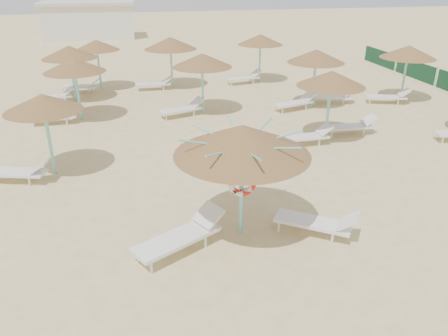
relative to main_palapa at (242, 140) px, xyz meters
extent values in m
plane|color=#DDC687|center=(0.40, 0.08, -2.50)|extent=(120.00, 120.00, 0.00)
cylinder|color=#78D0C7|center=(0.00, 0.00, -1.30)|extent=(0.11, 0.11, 2.41)
cone|color=brown|center=(0.00, 0.00, 0.02)|extent=(3.22, 3.22, 0.72)
cylinder|color=#78D0C7|center=(0.00, 0.00, -0.24)|extent=(0.20, 0.20, 0.12)
cylinder|color=#78D0C7|center=(0.74, 0.00, -0.03)|extent=(1.45, 0.04, 0.37)
cylinder|color=#78D0C7|center=(0.52, 0.52, -0.03)|extent=(1.06, 1.06, 0.37)
cylinder|color=#78D0C7|center=(0.00, 0.74, -0.03)|extent=(0.04, 1.45, 0.37)
cylinder|color=#78D0C7|center=(-0.52, 0.52, -0.03)|extent=(1.06, 1.06, 0.37)
cylinder|color=#78D0C7|center=(-0.74, 0.00, -0.03)|extent=(1.45, 0.04, 0.37)
cylinder|color=#78D0C7|center=(-0.52, -0.52, -0.03)|extent=(1.06, 1.06, 0.37)
cylinder|color=#78D0C7|center=(0.00, -0.74, -0.03)|extent=(0.04, 1.45, 0.37)
cylinder|color=#78D0C7|center=(0.52, -0.52, -0.03)|extent=(1.06, 1.06, 0.37)
torus|color=red|center=(0.00, -0.10, -1.05)|extent=(0.70, 0.15, 0.70)
cylinder|color=white|center=(-2.31, -1.16, -2.35)|extent=(0.07, 0.07, 0.31)
cylinder|color=white|center=(-2.58, -0.67, -2.35)|extent=(0.07, 0.07, 0.31)
cylinder|color=white|center=(-0.98, -0.43, -2.35)|extent=(0.07, 0.07, 0.31)
cylinder|color=white|center=(-1.25, 0.06, -2.35)|extent=(0.07, 0.07, 0.31)
cube|color=white|center=(-1.66, -0.48, -2.14)|extent=(2.21, 1.64, 0.09)
cube|color=white|center=(-0.82, -0.02, -1.88)|extent=(0.80, 0.85, 0.41)
cylinder|color=white|center=(0.96, -0.15, -2.37)|extent=(0.06, 0.06, 0.28)
cylinder|color=white|center=(1.25, 0.25, -2.37)|extent=(0.06, 0.06, 0.28)
cylinder|color=white|center=(2.06, -0.93, -2.37)|extent=(0.06, 0.06, 0.28)
cylinder|color=white|center=(2.35, -0.52, -2.37)|extent=(0.06, 0.06, 0.28)
cube|color=white|center=(1.76, -0.41, -2.19)|extent=(1.90, 1.59, 0.08)
cube|color=white|center=(2.45, -0.89, -1.95)|extent=(0.74, 0.77, 0.36)
cylinder|color=#78D0C7|center=(-5.06, 4.70, -1.35)|extent=(0.11, 0.11, 2.30)
cone|color=brown|center=(-5.06, 4.70, -0.13)|extent=(2.35, 2.35, 0.53)
cylinder|color=#78D0C7|center=(-5.06, 4.70, -0.35)|extent=(0.20, 0.20, 0.12)
cylinder|color=white|center=(-5.69, 3.91, -2.36)|extent=(0.06, 0.06, 0.28)
cylinder|color=white|center=(-5.56, 4.39, -2.36)|extent=(0.06, 0.06, 0.28)
cube|color=white|center=(-6.16, 4.30, -2.18)|extent=(2.00, 1.12, 0.08)
cube|color=white|center=(-5.34, 4.07, -1.94)|extent=(0.63, 0.71, 0.36)
cylinder|color=#78D0C7|center=(-4.63, 10.26, -1.35)|extent=(0.11, 0.11, 2.30)
cone|color=brown|center=(-4.63, 10.26, -0.12)|extent=(2.58, 2.58, 0.58)
cylinder|color=#78D0C7|center=(-4.63, 10.26, -0.35)|extent=(0.20, 0.20, 0.12)
cylinder|color=white|center=(-6.52, 9.60, -2.36)|extent=(0.06, 0.06, 0.28)
cylinder|color=white|center=(-6.53, 10.10, -2.36)|extent=(0.06, 0.06, 0.28)
cylinder|color=white|center=(-5.17, 9.62, -2.36)|extent=(0.06, 0.06, 0.28)
cylinder|color=white|center=(-5.18, 10.12, -2.36)|extent=(0.06, 0.06, 0.28)
cube|color=white|center=(-5.73, 9.86, -2.18)|extent=(1.91, 0.65, 0.08)
cube|color=white|center=(-4.88, 9.87, -1.94)|extent=(0.49, 0.61, 0.36)
cylinder|color=#78D0C7|center=(-3.95, 15.42, -1.35)|extent=(0.11, 0.11, 2.30)
cone|color=brown|center=(-3.95, 15.42, -0.12)|extent=(2.39, 2.39, 0.54)
cylinder|color=#78D0C7|center=(-3.95, 15.42, -0.35)|extent=(0.20, 0.20, 0.12)
cylinder|color=white|center=(-5.89, 14.95, -2.36)|extent=(0.06, 0.06, 0.28)
cylinder|color=white|center=(-5.78, 15.44, -2.36)|extent=(0.06, 0.06, 0.28)
cylinder|color=white|center=(-4.57, 14.66, -2.36)|extent=(0.06, 0.06, 0.28)
cylinder|color=white|center=(-4.46, 15.14, -2.36)|extent=(0.06, 0.06, 0.28)
cube|color=white|center=(-5.05, 15.02, -2.18)|extent=(1.99, 1.02, 0.08)
cube|color=white|center=(-4.22, 14.83, -1.94)|extent=(0.61, 0.69, 0.36)
cylinder|color=#78D0C7|center=(0.80, 10.12, -1.35)|extent=(0.11, 0.11, 2.30)
cone|color=brown|center=(0.80, 10.12, -0.12)|extent=(2.66, 2.66, 0.60)
cylinder|color=#78D0C7|center=(0.80, 10.12, -0.35)|extent=(0.20, 0.20, 0.12)
cylinder|color=white|center=(-0.99, 9.24, -2.36)|extent=(0.06, 0.06, 0.28)
cylinder|color=white|center=(-1.14, 9.71, -2.36)|extent=(0.06, 0.06, 0.28)
cylinder|color=white|center=(0.30, 9.66, -2.36)|extent=(0.06, 0.06, 0.28)
cylinder|color=white|center=(0.14, 10.13, -2.36)|extent=(0.06, 0.06, 0.28)
cube|color=white|center=(-0.30, 9.72, -2.18)|extent=(2.00, 1.18, 0.08)
cube|color=white|center=(0.50, 9.99, -1.94)|extent=(0.65, 0.72, 0.36)
cylinder|color=#78D0C7|center=(-0.08, 15.11, -1.35)|extent=(0.11, 0.11, 2.30)
cone|color=brown|center=(-0.08, 15.11, -0.11)|extent=(2.83, 2.83, 0.64)
cylinder|color=#78D0C7|center=(-0.08, 15.11, -0.35)|extent=(0.20, 0.20, 0.12)
cylinder|color=white|center=(-1.98, 14.48, -2.36)|extent=(0.06, 0.06, 0.28)
cylinder|color=white|center=(-1.97, 14.98, -2.36)|extent=(0.06, 0.06, 0.28)
cylinder|color=white|center=(-0.63, 14.45, -2.36)|extent=(0.06, 0.06, 0.28)
cylinder|color=white|center=(-0.62, 14.95, -2.36)|extent=(0.06, 0.06, 0.28)
cube|color=white|center=(-1.18, 14.71, -2.18)|extent=(1.91, 0.65, 0.08)
cube|color=white|center=(-0.33, 14.70, -1.94)|extent=(0.49, 0.61, 0.36)
cylinder|color=#78D0C7|center=(4.87, 5.69, -1.35)|extent=(0.11, 0.11, 2.30)
cone|color=brown|center=(4.87, 5.69, -0.12)|extent=(2.54, 2.54, 0.57)
cylinder|color=#78D0C7|center=(4.87, 5.69, -0.35)|extent=(0.20, 0.20, 0.12)
cylinder|color=white|center=(2.98, 5.02, -2.36)|extent=(0.06, 0.06, 0.28)
cylinder|color=white|center=(2.96, 5.52, -2.36)|extent=(0.06, 0.06, 0.28)
cylinder|color=white|center=(4.33, 5.06, -2.36)|extent=(0.06, 0.06, 0.28)
cylinder|color=white|center=(4.31, 5.56, -2.36)|extent=(0.06, 0.06, 0.28)
cube|color=white|center=(3.77, 5.29, -2.18)|extent=(1.92, 0.68, 0.08)
cube|color=white|center=(4.62, 5.32, -1.94)|extent=(0.50, 0.61, 0.36)
cylinder|color=white|center=(5.16, 5.77, -2.36)|extent=(0.06, 0.06, 0.28)
cylinder|color=white|center=(5.18, 6.27, -2.36)|extent=(0.06, 0.06, 0.28)
cylinder|color=white|center=(6.51, 5.73, -2.36)|extent=(0.06, 0.06, 0.28)
cylinder|color=white|center=(6.53, 6.23, -2.36)|extent=(0.06, 0.06, 0.28)
cube|color=white|center=(5.97, 5.99, -2.18)|extent=(1.92, 0.68, 0.08)
cube|color=white|center=(6.82, 5.97, -1.94)|extent=(0.50, 0.61, 0.36)
cylinder|color=#78D0C7|center=(6.11, 9.98, -1.35)|extent=(0.11, 0.11, 2.30)
cone|color=brown|center=(6.11, 9.98, -0.12)|extent=(2.66, 2.66, 0.60)
cylinder|color=#78D0C7|center=(6.11, 9.98, -0.35)|extent=(0.20, 0.20, 0.12)
cylinder|color=white|center=(4.31, 9.11, -2.36)|extent=(0.06, 0.06, 0.28)
cylinder|color=white|center=(4.17, 9.59, -2.36)|extent=(0.06, 0.06, 0.28)
cylinder|color=white|center=(5.60, 9.49, -2.36)|extent=(0.06, 0.06, 0.28)
cylinder|color=white|center=(5.46, 9.97, -2.36)|extent=(0.06, 0.06, 0.28)
cube|color=white|center=(5.01, 9.58, -2.18)|extent=(2.00, 1.13, 0.08)
cube|color=white|center=(5.82, 9.81, -1.94)|extent=(0.63, 0.71, 0.36)
cylinder|color=white|center=(6.37, 10.26, -2.36)|extent=(0.06, 0.06, 0.28)
cylinder|color=white|center=(6.51, 10.74, -2.36)|extent=(0.06, 0.06, 0.28)
cylinder|color=white|center=(7.66, 9.88, -2.36)|extent=(0.06, 0.06, 0.28)
cylinder|color=white|center=(7.80, 10.36, -2.36)|extent=(0.06, 0.06, 0.28)
cube|color=white|center=(7.21, 10.28, -2.18)|extent=(2.00, 1.13, 0.08)
cube|color=white|center=(8.02, 10.04, -1.94)|extent=(0.63, 0.71, 0.36)
cylinder|color=#78D0C7|center=(5.04, 15.37, -1.35)|extent=(0.11, 0.11, 2.30)
cone|color=brown|center=(5.04, 15.37, -0.12)|extent=(2.55, 2.55, 0.57)
cylinder|color=#78D0C7|center=(5.04, 15.37, -0.35)|extent=(0.20, 0.20, 0.12)
cylinder|color=white|center=(3.21, 14.57, -2.36)|extent=(0.06, 0.06, 0.28)
cylinder|color=white|center=(3.11, 15.06, -2.36)|extent=(0.06, 0.06, 0.28)
cylinder|color=white|center=(4.53, 14.83, -2.36)|extent=(0.06, 0.06, 0.28)
cylinder|color=white|center=(4.44, 15.32, -2.36)|extent=(0.06, 0.06, 0.28)
cube|color=white|center=(3.94, 14.97, -2.18)|extent=(1.98, 0.97, 0.08)
cube|color=white|center=(4.78, 15.13, -1.94)|extent=(0.59, 0.68, 0.36)
cylinder|color=white|center=(9.01, 4.27, -2.36)|extent=(0.06, 0.06, 0.28)
cylinder|color=white|center=(9.13, 4.76, -2.36)|extent=(0.06, 0.06, 0.28)
cylinder|color=#78D0C7|center=(10.92, 10.05, -1.35)|extent=(0.11, 0.11, 2.30)
cone|color=brown|center=(10.92, 10.05, -0.11)|extent=(2.66, 2.66, 0.60)
cylinder|color=#78D0C7|center=(10.92, 10.05, -0.35)|extent=(0.20, 0.20, 0.12)
cylinder|color=white|center=(8.98, 9.65, -2.36)|extent=(0.06, 0.06, 0.28)
cylinder|color=white|center=(9.13, 10.12, -2.36)|extent=(0.06, 0.06, 0.28)
cylinder|color=white|center=(10.27, 9.24, -2.36)|extent=(0.06, 0.06, 0.28)
cylinder|color=white|center=(10.42, 9.72, -2.36)|extent=(0.06, 0.06, 0.28)
cube|color=white|center=(9.82, 9.65, -2.18)|extent=(2.00, 1.16, 0.08)
cube|color=white|center=(10.63, 9.39, -1.94)|extent=(0.64, 0.72, 0.36)
cylinder|color=#78D0C7|center=(-5.13, 13.48, -1.35)|extent=(0.11, 0.11, 2.30)
cone|color=brown|center=(-5.13, 13.48, -0.12)|extent=(2.65, 2.65, 0.60)
cylinder|color=#78D0C7|center=(-5.13, 13.48, -0.35)|extent=(0.20, 0.20, 0.12)
cylinder|color=white|center=(-6.95, 12.66, -2.36)|extent=(0.06, 0.06, 0.28)
cylinder|color=white|center=(-7.07, 13.14, -2.36)|extent=(0.06, 0.06, 0.28)
cylinder|color=white|center=(-5.64, 12.97, -2.36)|extent=(0.06, 0.06, 0.28)
cylinder|color=white|center=(-5.75, 13.45, -2.36)|extent=(0.06, 0.06, 0.28)
cube|color=white|center=(-6.23, 13.08, -2.18)|extent=(1.99, 1.04, 0.08)
cube|color=white|center=(-5.40, 13.28, -1.94)|extent=(0.61, 0.70, 0.36)
cube|color=silver|center=(-5.60, 35.08, -1.00)|extent=(8.00, 4.00, 3.00)
cube|color=beige|center=(-5.60, 35.08, 0.62)|extent=(8.40, 4.40, 0.25)
cube|color=#184825|center=(14.40, 14.08, -2.00)|extent=(0.08, 3.80, 1.00)
cylinder|color=#78D0C7|center=(14.40, 12.18, -1.95)|extent=(0.08, 0.08, 1.10)
cube|color=#184825|center=(14.40, 18.08, -2.00)|extent=(0.08, 3.80, 1.00)
cylinder|color=#78D0C7|center=(14.40, 16.18, -1.95)|extent=(0.08, 0.08, 1.10)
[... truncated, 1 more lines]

